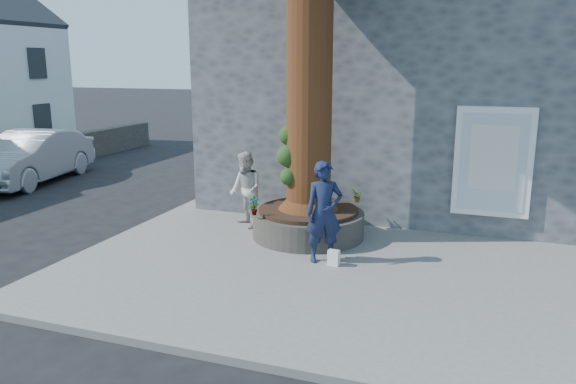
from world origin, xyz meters
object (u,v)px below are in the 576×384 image
(man, at_px, (324,212))
(car_silver, at_px, (31,157))
(woman, at_px, (246,190))
(planter, at_px, (308,223))

(man, bearing_deg, car_silver, 130.38)
(man, height_order, woman, man)
(car_silver, bearing_deg, planter, -26.26)
(planter, xyz_separation_m, man, (0.71, -1.32, 0.63))
(woman, xyz_separation_m, car_silver, (-8.35, 2.53, -0.15))
(man, relative_size, woman, 1.11)
(woman, bearing_deg, man, 7.53)
(man, bearing_deg, planter, 89.84)
(planter, bearing_deg, car_silver, 164.39)
(man, distance_m, woman, 2.70)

